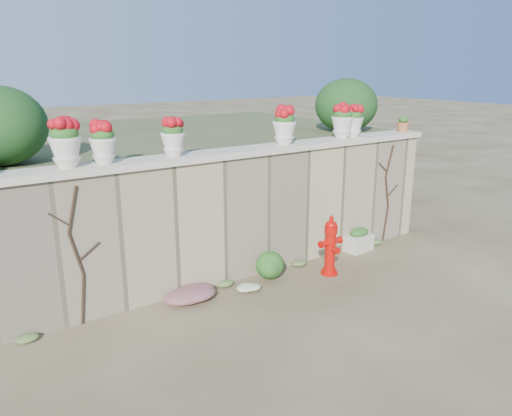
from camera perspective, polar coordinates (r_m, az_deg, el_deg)
ground at (r=7.14m, az=6.38°, el=-12.15°), size 80.00×80.00×0.00m
stone_wall at (r=8.09m, az=-1.70°, el=-0.93°), size 8.00×0.40×2.00m
wall_cap at (r=7.85m, az=-1.76°, el=6.42°), size 8.10×0.52×0.10m
raised_fill at (r=10.84m, az=-10.88°, el=3.15°), size 9.00×6.00×2.00m
back_shrub_right at (r=10.84m, az=10.26°, el=11.48°), size 1.30×1.30×1.10m
vine_left at (r=6.90m, az=-19.76°, el=-5.04°), size 0.60×0.04×1.91m
vine_right at (r=10.00m, az=14.78°, el=1.78°), size 0.60×0.04×1.91m
fire_hydrant at (r=8.31m, az=8.50°, el=-4.22°), size 0.43×0.31×1.01m
planter_box at (r=9.56m, az=11.68°, el=-3.61°), size 0.55×0.36×0.44m
green_shrub at (r=8.05m, az=2.22°, el=-6.40°), size 0.61×0.55×0.58m
magenta_clump at (r=7.47m, az=-7.84°, el=-9.75°), size 0.96×0.64×0.26m
white_flowers at (r=7.78m, az=-0.63°, el=-8.90°), size 0.46×0.37×0.16m
urn_pot_0 at (r=6.77m, az=-20.97°, el=6.93°), size 0.40×0.40×0.63m
urn_pot_1 at (r=6.90m, az=-17.09°, el=7.10°), size 0.35×0.35×0.55m
urn_pot_2 at (r=7.26m, az=-9.47°, el=7.96°), size 0.34×0.34×0.54m
urn_pot_3 at (r=8.29m, az=3.26°, el=9.35°), size 0.39×0.39×0.61m
urn_pot_4 at (r=9.14m, az=9.85°, el=9.77°), size 0.39×0.39×0.61m
urn_pot_5 at (r=9.33m, az=11.05°, el=9.70°), size 0.36×0.36×0.57m
terracotta_pot at (r=10.36m, az=16.47°, el=9.13°), size 0.24×0.24×0.29m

